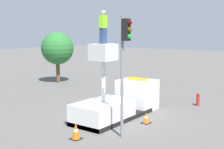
{
  "coord_description": "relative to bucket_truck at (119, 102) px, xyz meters",
  "views": [
    {
      "loc": [
        -14.15,
        -10.36,
        5.12
      ],
      "look_at": [
        -1.59,
        -1.1,
        2.86
      ],
      "focal_mm": 50.0,
      "sensor_mm": 36.0,
      "label": 1
    }
  ],
  "objects": [
    {
      "name": "traffic_cone_curbside",
      "position": [
        -0.23,
        -2.01,
        -0.6
      ],
      "size": [
        0.48,
        0.48,
        0.59
      ],
      "color": "black",
      "rests_on": "ground"
    },
    {
      "name": "traffic_cone_rear",
      "position": [
        -4.39,
        -0.63,
        -0.51
      ],
      "size": [
        0.5,
        0.5,
        0.78
      ],
      "color": "black",
      "rests_on": "ground"
    },
    {
      "name": "fire_hydrant",
      "position": [
        5.31,
        -2.82,
        -0.44
      ],
      "size": [
        0.46,
        0.22,
        0.88
      ],
      "color": "#B2231E",
      "rests_on": "ground"
    },
    {
      "name": "ground_plane",
      "position": [
        -0.58,
        0.0,
        -0.88
      ],
      "size": [
        120.0,
        120.0,
        0.0
      ],
      "primitive_type": "plane",
      "color": "#565451"
    },
    {
      "name": "worker",
      "position": [
        -1.46,
        0.0,
        4.35
      ],
      "size": [
        0.4,
        0.26,
        1.75
      ],
      "color": "navy",
      "rests_on": "bucket_truck"
    },
    {
      "name": "bucket_truck",
      "position": [
        0.0,
        0.0,
        0.0
      ],
      "size": [
        6.28,
        2.25,
        4.35
      ],
      "color": "black",
      "rests_on": "ground"
    },
    {
      "name": "traffic_light_pole",
      "position": [
        -2.86,
        -2.34,
        3.18
      ],
      "size": [
        0.34,
        0.57,
        5.75
      ],
      "color": "gray",
      "rests_on": "ground"
    },
    {
      "name": "tree_left_bg",
      "position": [
        6.28,
        11.63,
        2.42
      ],
      "size": [
        3.11,
        3.11,
        4.87
      ],
      "color": "brown",
      "rests_on": "ground"
    }
  ]
}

